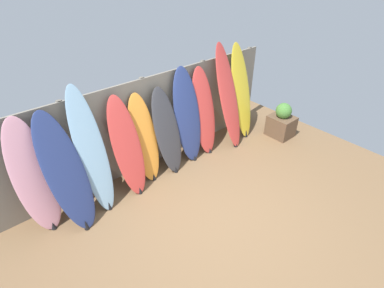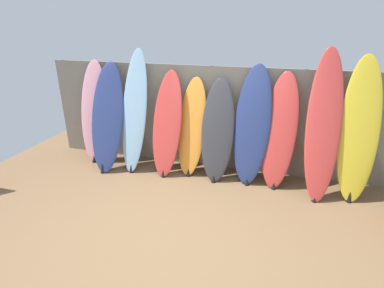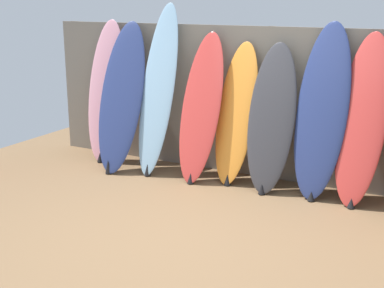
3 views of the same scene
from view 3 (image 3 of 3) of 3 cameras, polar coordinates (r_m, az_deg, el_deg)
ground at (r=4.91m, az=-0.57°, el=-10.13°), size 7.68×7.68×0.00m
fence_back at (r=6.38m, az=8.09°, el=4.24°), size 6.08×0.11×1.80m
surfboard_pink_0 at (r=7.13m, az=-9.19°, el=5.48°), size 0.58×0.46×1.85m
surfboard_navy_1 at (r=6.75m, az=-7.53°, el=4.98°), size 0.67×0.85×1.85m
surfboard_skyblue_2 at (r=6.56m, az=-3.64°, el=5.70°), size 0.47×0.68×2.07m
surfboard_red_3 at (r=6.28m, az=0.96°, el=3.81°), size 0.52×0.63×1.74m
surfboard_orange_4 at (r=6.22m, az=4.73°, el=3.15°), size 0.53×0.55×1.63m
surfboard_charcoal_5 at (r=5.98m, az=8.47°, el=2.67°), size 0.55×0.57×1.65m
surfboard_navy_6 at (r=5.86m, az=13.69°, el=3.35°), size 0.61×0.59×1.89m
surfboard_red_7 at (r=5.77m, az=17.69°, el=2.35°), size 0.56×0.57×1.79m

